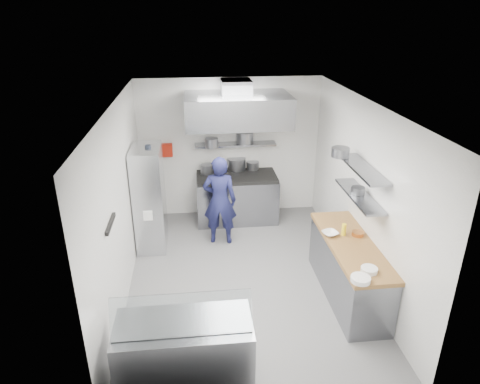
{
  "coord_description": "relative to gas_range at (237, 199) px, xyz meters",
  "views": [
    {
      "loc": [
        -0.7,
        -5.73,
        4.0
      ],
      "look_at": [
        0.0,
        0.6,
        1.25
      ],
      "focal_mm": 32.0,
      "sensor_mm": 36.0,
      "label": 1
    }
  ],
  "objects": [
    {
      "name": "wall_front",
      "position": [
        -0.1,
        -4.6,
        0.95
      ],
      "size": [
        3.6,
        2.8,
        0.02
      ],
      "primitive_type": "cube",
      "rotation": [
        -1.57,
        0.0,
        0.0
      ],
      "color": "white",
      "rests_on": "floor"
    },
    {
      "name": "knife_strip",
      "position": [
        -1.88,
        -3.0,
        1.1
      ],
      "size": [
        0.04,
        0.55,
        0.05
      ],
      "primitive_type": "cube",
      "color": "black",
      "rests_on": "wall_left"
    },
    {
      "name": "cooktop",
      "position": [
        0.0,
        0.0,
        0.48
      ],
      "size": [
        1.57,
        0.78,
        0.06
      ],
      "primitive_type": "cube",
      "color": "black",
      "rests_on": "gas_range"
    },
    {
      "name": "wall_back",
      "position": [
        -0.1,
        0.4,
        0.95
      ],
      "size": [
        3.6,
        2.8,
        0.02
      ],
      "primitive_type": "cube",
      "rotation": [
        1.57,
        0.0,
        0.0
      ],
      "color": "white",
      "rests_on": "floor"
    },
    {
      "name": "display_glass",
      "position": [
        -1.01,
        -4.22,
        0.62
      ],
      "size": [
        1.47,
        0.19,
        0.42
      ],
      "primitive_type": "cube",
      "rotation": [
        -0.38,
        0.0,
        0.0
      ],
      "color": "silver",
      "rests_on": "display_case"
    },
    {
      "name": "shelf_pot_b",
      "position": [
        0.19,
        0.27,
        1.2
      ],
      "size": [
        0.33,
        0.33,
        0.22
      ],
      "primitive_type": "cylinder",
      "color": "slate",
      "rests_on": "over_range_shelf"
    },
    {
      "name": "gas_range",
      "position": [
        0.0,
        0.0,
        0.0
      ],
      "size": [
        1.6,
        0.8,
        0.9
      ],
      "primitive_type": "cube",
      "color": "gray",
      "rests_on": "floor"
    },
    {
      "name": "stock_pot_right",
      "position": [
        0.36,
        0.33,
        0.59
      ],
      "size": [
        0.25,
        0.25,
        0.16
      ],
      "primitive_type": "cylinder",
      "color": "slate",
      "rests_on": "cooktop"
    },
    {
      "name": "rack_jar",
      "position": [
        -1.58,
        -0.84,
        1.35
      ],
      "size": [
        0.1,
        0.1,
        0.18
      ],
      "primitive_type": "cylinder",
      "color": "black",
      "rests_on": "wire_rack"
    },
    {
      "name": "wall_left",
      "position": [
        -1.9,
        -2.1,
        0.95
      ],
      "size": [
        2.8,
        5.0,
        0.02
      ],
      "primitive_type": "cube",
      "rotation": [
        1.57,
        0.0,
        1.57
      ],
      "color": "white",
      "rests_on": "floor"
    },
    {
      "name": "plate_stack_b",
      "position": [
        1.35,
        -3.44,
        0.48
      ],
      "size": [
        0.21,
        0.21,
        0.06
      ],
      "primitive_type": "cylinder",
      "color": "white",
      "rests_on": "prep_counter_top"
    },
    {
      "name": "over_range_shelf",
      "position": [
        0.0,
        0.24,
        1.07
      ],
      "size": [
        1.6,
        0.3,
        0.04
      ],
      "primitive_type": "cube",
      "color": "gray",
      "rests_on": "wall_back"
    },
    {
      "name": "stock_pot_mid",
      "position": [
        0.03,
        0.34,
        0.63
      ],
      "size": [
        0.37,
        0.37,
        0.24
      ],
      "primitive_type": "cylinder",
      "color": "slate",
      "rests_on": "cooktop"
    },
    {
      "name": "ceiling",
      "position": [
        -0.1,
        -2.1,
        2.35
      ],
      "size": [
        5.0,
        5.0,
        0.0
      ],
      "primitive_type": "plane",
      "rotation": [
        3.14,
        0.0,
        0.0
      ],
      "color": "silver",
      "rests_on": "wall_back"
    },
    {
      "name": "wall_shelf_lower",
      "position": [
        1.54,
        -2.4,
        1.05
      ],
      "size": [
        0.3,
        1.3,
        0.04
      ],
      "primitive_type": "cube",
      "color": "gray",
      "rests_on": "wall_right"
    },
    {
      "name": "wire_rack",
      "position": [
        -1.63,
        -0.84,
        0.48
      ],
      "size": [
        0.5,
        0.9,
        1.85
      ],
      "primitive_type": "cube",
      "color": "silver",
      "rests_on": "floor"
    },
    {
      "name": "mixing_bowl",
      "position": [
        1.14,
        -2.45,
        0.48
      ],
      "size": [
        0.28,
        0.28,
        0.06
      ],
      "primitive_type": "imported",
      "rotation": [
        0.0,
        0.0,
        0.32
      ],
      "color": "white",
      "rests_on": "prep_counter_top"
    },
    {
      "name": "prep_counter_top",
      "position": [
        1.38,
        -2.7,
        0.42
      ],
      "size": [
        0.65,
        2.04,
        0.06
      ],
      "primitive_type": "cube",
      "color": "brown",
      "rests_on": "prep_counter_base"
    },
    {
      "name": "extractor_hood",
      "position": [
        0.0,
        -0.18,
        1.85
      ],
      "size": [
        1.9,
        1.15,
        0.55
      ],
      "primitive_type": "cube",
      "color": "gray",
      "rests_on": "wall_back"
    },
    {
      "name": "shelf_pot_d",
      "position": [
        1.37,
        -1.92,
        1.56
      ],
      "size": [
        0.27,
        0.27,
        0.14
      ],
      "primitive_type": "cylinder",
      "color": "slate",
      "rests_on": "wall_shelf_upper"
    },
    {
      "name": "rack_bin_a",
      "position": [
        -1.63,
        -1.21,
        0.35
      ],
      "size": [
        0.15,
        0.19,
        0.17
      ],
      "primitive_type": "cube",
      "color": "white",
      "rests_on": "wire_rack"
    },
    {
      "name": "shelf_pot_a",
      "position": [
        -0.48,
        0.04,
        1.18
      ],
      "size": [
        0.25,
        0.25,
        0.18
      ],
      "primitive_type": "cylinder",
      "color": "slate",
      "rests_on": "over_range_shelf"
    },
    {
      "name": "display_case",
      "position": [
        -1.01,
        -4.1,
        -0.03
      ],
      "size": [
        1.5,
        0.7,
        0.85
      ],
      "primitive_type": "cube",
      "color": "gray",
      "rests_on": "floor"
    },
    {
      "name": "chef",
      "position": [
        -0.4,
        -0.88,
        0.38
      ],
      "size": [
        0.66,
        0.48,
        1.66
      ],
      "primitive_type": "imported",
      "rotation": [
        0.0,
        0.0,
        2.99
      ],
      "color": "#161842",
      "rests_on": "floor"
    },
    {
      "name": "floor",
      "position": [
        -0.1,
        -2.1,
        -0.45
      ],
      "size": [
        5.0,
        5.0,
        0.0
      ],
      "primitive_type": "plane",
      "color": "#57575A",
      "rests_on": "ground"
    },
    {
      "name": "red_firebox",
      "position": [
        -1.35,
        0.34,
        0.97
      ],
      "size": [
        0.22,
        0.1,
        0.26
      ],
      "primitive_type": "cube",
      "color": "#B11D0E",
      "rests_on": "wall_back"
    },
    {
      "name": "shelf_pot_c",
      "position": [
        1.53,
        -2.36,
        1.12
      ],
      "size": [
        0.2,
        0.2,
        0.1
      ],
      "primitive_type": "cylinder",
      "color": "slate",
      "rests_on": "wall_shelf_lower"
    },
    {
      "name": "prep_counter_base",
      "position": [
        1.38,
        -2.7,
        -0.03
      ],
      "size": [
        0.62,
        2.0,
        0.84
      ],
      "primitive_type": "cube",
      "color": "gray",
      "rests_on": "floor"
    },
    {
      "name": "rack_bin_b",
      "position": [
        -1.63,
        -0.61,
        0.85
      ],
      "size": [
        0.13,
        0.17,
        0.15
      ],
      "primitive_type": "cube",
      "color": "yellow",
      "rests_on": "wire_rack"
    },
    {
      "name": "hood_duct",
      "position": [
        0.0,
        0.05,
        2.23
      ],
      "size": [
        0.55,
        0.55,
        0.24
      ],
      "primitive_type": "cube",
      "color": "slate",
      "rests_on": "extractor_hood"
    },
    {
      "name": "plate_stack_a",
      "position": [
        1.16,
        -3.62,
        0.48
      ],
      "size": [
        0.25,
        0.25,
        0.06
      ],
      "primitive_type": "cylinder",
      "color": "white",
      "rests_on": "prep_counter_top"
    },
    {
      "name": "copper_pan",
      "position": [
        1.55,
        -2.5,
        0.48
      ],
      "size": [
        0.18,
        0.18,
        0.06
      ],
      "primitive_type": "cylinder",
      "color": "#CC7B39",
      "rests_on": "prep_counter_top"
    },
    {
      "name": "wall_right",
      "position": [
        1.7,
        -2.1,
        0.95
      ],
      "size": [
        2.8,
        5.0,
        0.02
      ],
      "primitive_type": "cube",
      "rotation": [
        1.57,
        0.0,
        -1.57
      ],
      "color": "white",
      "rests_on": "floor"
    },
    {
      "name": "wall_shelf_upper",
      "position": [
        1.54,
        -2.4,
        1.47
      ],
      "size": [
        0.3,
        1.3,
        0.04
      ],
      "primitive_type": "cube",
      "color": "gray",
      "rests_on": "wall_right"
    },
    {
      "name": "stock_pot_left",
      "position": [
        -0.57,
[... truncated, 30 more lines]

